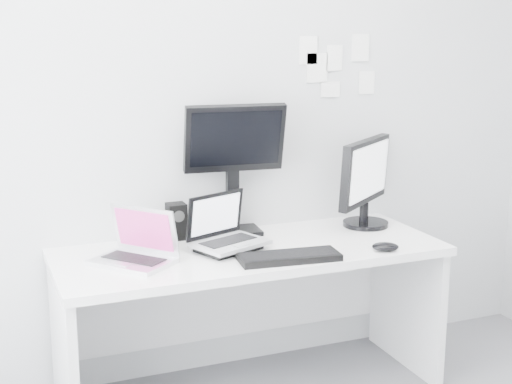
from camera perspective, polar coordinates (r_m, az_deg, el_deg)
back_wall at (r=3.63m, az=-2.49°, el=6.56°), size 3.60×0.00×3.60m
desk at (r=3.56m, az=-0.43°, el=-9.98°), size 1.80×0.70×0.73m
macbook at (r=3.22m, az=-9.64°, el=-3.38°), size 0.41×0.42×0.25m
speaker at (r=3.58m, az=-6.17°, el=-2.27°), size 0.12×0.12×0.18m
dell_laptop at (r=3.36m, az=-2.02°, el=-2.39°), size 0.39×0.35×0.27m
rear_monitor at (r=3.60m, az=-1.72°, el=1.89°), size 0.50×0.22×0.67m
samsung_monitor at (r=3.80m, az=8.57°, el=0.80°), size 0.55×0.50×0.47m
keyboard at (r=3.26m, az=2.58°, el=-5.04°), size 0.46×0.21×0.03m
mouse at (r=3.44m, az=9.96°, el=-4.19°), size 0.15×0.12×0.04m
wall_note_0 at (r=3.78m, az=4.06°, el=10.88°), size 0.10×0.00×0.14m
wall_note_1 at (r=3.85m, az=6.09°, el=10.28°), size 0.09×0.00×0.13m
wall_note_2 at (r=3.92m, az=8.08°, el=11.00°), size 0.10×0.00×0.14m
wall_note_3 at (r=3.85m, az=5.77°, el=7.90°), size 0.11×0.00×0.08m
wall_note_4 at (r=3.95m, az=8.55°, el=8.37°), size 0.09×0.00×0.12m
wall_note_5 at (r=3.81m, az=4.74°, el=9.54°), size 0.12×0.00×0.15m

